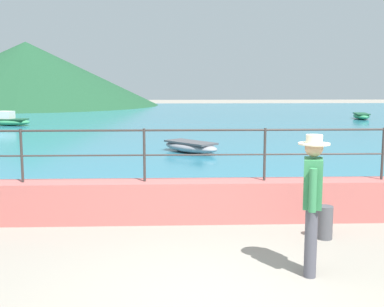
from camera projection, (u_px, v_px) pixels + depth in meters
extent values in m
plane|color=gray|center=(224.00, 302.00, 5.38)|extent=(120.00, 120.00, 0.00)
cube|color=#BC605B|center=(205.00, 201.00, 8.50)|extent=(20.00, 0.56, 0.70)
cylinder|color=#383330|center=(22.00, 156.00, 8.26)|extent=(0.04, 0.04, 0.90)
cylinder|color=#383330|center=(144.00, 155.00, 8.34)|extent=(0.04, 0.04, 0.90)
cylinder|color=#383330|center=(265.00, 154.00, 8.42)|extent=(0.04, 0.04, 0.90)
cylinder|color=#383330|center=(383.00, 154.00, 8.51)|extent=(0.04, 0.04, 0.90)
cylinder|color=#383330|center=(205.00, 130.00, 8.32)|extent=(18.40, 0.04, 0.04)
cylinder|color=#383330|center=(205.00, 155.00, 8.38)|extent=(18.40, 0.03, 0.03)
cube|color=teal|center=(181.00, 119.00, 30.93)|extent=(64.00, 44.32, 0.06)
cone|color=#1E4C2D|center=(27.00, 74.00, 47.73)|extent=(25.57, 25.57, 6.15)
cylinder|color=#4C4C56|center=(311.00, 239.00, 6.20)|extent=(0.15, 0.15, 0.86)
cylinder|color=#4C4C56|center=(311.00, 243.00, 6.03)|extent=(0.15, 0.15, 0.86)
cube|color=#337F4C|center=(313.00, 183.00, 6.01)|extent=(0.31, 0.41, 0.60)
cylinder|color=#337F4C|center=(312.00, 182.00, 6.24)|extent=(0.09, 0.09, 0.52)
cylinder|color=#337F4C|center=(313.00, 190.00, 5.78)|extent=(0.09, 0.09, 0.52)
sphere|color=tan|center=(314.00, 148.00, 5.95)|extent=(0.22, 0.22, 0.22)
cylinder|color=beige|center=(314.00, 144.00, 5.94)|extent=(0.38, 0.38, 0.02)
cylinder|color=beige|center=(314.00, 139.00, 5.93)|extent=(0.20, 0.20, 0.10)
cylinder|color=#4C4C51|center=(325.00, 222.00, 7.53)|extent=(0.24, 0.24, 0.51)
ellipsoid|color=gray|center=(191.00, 147.00, 16.35)|extent=(2.18, 2.33, 0.36)
cube|color=#4D4D51|center=(191.00, 142.00, 16.33)|extent=(1.78, 1.90, 0.06)
ellipsoid|color=#338C59|center=(10.00, 122.00, 26.34)|extent=(2.45, 1.45, 0.36)
cube|color=#1C4D31|center=(10.00, 119.00, 26.32)|extent=(1.97, 1.20, 0.06)
cube|color=silver|center=(5.00, 115.00, 26.33)|extent=(0.93, 0.81, 0.40)
ellipsoid|color=#338C59|center=(361.00, 116.00, 30.85)|extent=(1.32, 2.43, 0.36)
cube|color=#1C4D31|center=(361.00, 114.00, 30.82)|extent=(1.10, 1.95, 0.06)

